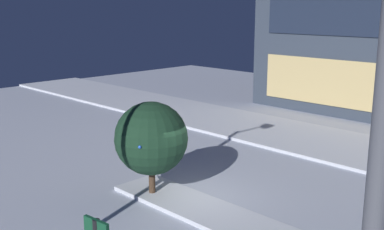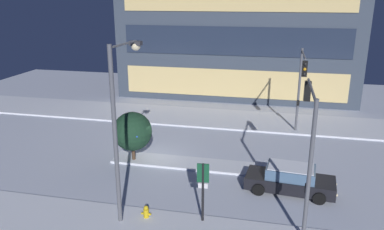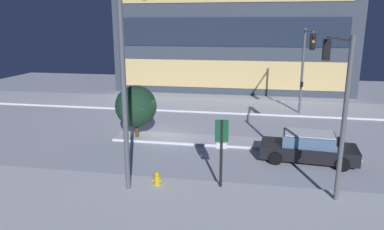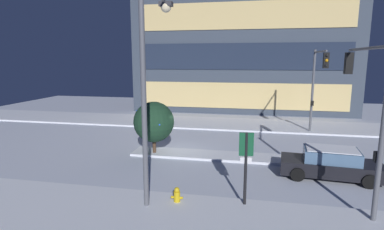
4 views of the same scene
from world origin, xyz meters
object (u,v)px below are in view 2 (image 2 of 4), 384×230
parking_info_sign (203,186)px  traffic_light_corner_far_right (301,80)px  fire_hydrant (146,213)px  car_near (290,179)px  traffic_light_corner_near_right (309,131)px  street_lamp_arched (121,109)px  decorated_tree_median (132,131)px

parking_info_sign → traffic_light_corner_far_right: bearing=-26.7°
traffic_light_corner_far_right → fire_hydrant: bearing=-30.3°
fire_hydrant → car_near: bearing=32.8°
fire_hydrant → traffic_light_corner_near_right: bearing=14.3°
street_lamp_arched → fire_hydrant: street_lamp_arched is taller
traffic_light_corner_far_right → parking_info_sign: traffic_light_corner_far_right is taller
traffic_light_corner_near_right → fire_hydrant: 8.43m
fire_hydrant → decorated_tree_median: 7.07m
traffic_light_corner_far_right → street_lamp_arched: street_lamp_arched is taller
fire_hydrant → parking_info_sign: size_ratio=0.25×
decorated_tree_median → fire_hydrant: bearing=-64.4°
street_lamp_arched → decorated_tree_median: size_ratio=2.54×
street_lamp_arched → fire_hydrant: 5.11m
fire_hydrant → traffic_light_corner_far_right: bearing=59.7°
street_lamp_arched → parking_info_sign: 5.03m
parking_info_sign → fire_hydrant: bearing=91.0°
fire_hydrant → parking_info_sign: parking_info_sign is taller
car_near → traffic_light_corner_near_right: traffic_light_corner_near_right is taller
car_near → fire_hydrant: 7.95m
car_near → fire_hydrant: bearing=-142.0°
parking_info_sign → decorated_tree_median: 8.14m
traffic_light_corner_far_right → decorated_tree_median: traffic_light_corner_far_right is taller
car_near → decorated_tree_median: decorated_tree_median is taller
traffic_light_corner_near_right → street_lamp_arched: street_lamp_arched is taller
car_near → street_lamp_arched: 9.89m
car_near → street_lamp_arched: (-7.72, -4.10, 4.64)m
car_near → street_lamp_arched: bearing=-146.8°
car_near → parking_info_sign: 5.79m
traffic_light_corner_far_right → parking_info_sign: (-4.68, -12.26, -2.48)m
traffic_light_corner_far_right → car_near: bearing=-4.6°
fire_hydrant → street_lamp_arched: bearing=169.4°
traffic_light_corner_near_right → traffic_light_corner_far_right: (0.17, 10.75, 0.03)m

